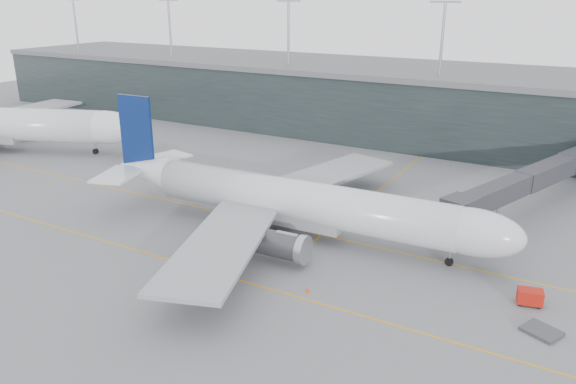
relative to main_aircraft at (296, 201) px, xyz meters
The scene contains 17 objects.
ground 7.35m from the main_aircraft, 108.80° to the left, with size 320.00×320.00×0.00m, color #5D5C62.
taxiline_a 5.19m from the main_aircraft, 142.96° to the left, with size 160.00×0.25×0.02m, color orange.
taxiline_b 15.45m from the main_aircraft, 97.15° to the right, with size 160.00×0.25×0.02m, color orange.
taxiline_lead_main 26.00m from the main_aircraft, 82.89° to the left, with size 0.25×60.00×0.02m, color orange.
taxiline_lead_adj 81.05m from the main_aircraft, 161.72° to the left, with size 0.25×60.00×0.02m, color orange.
terminal 63.48m from the main_aircraft, 91.66° to the left, with size 240.00×36.00×29.00m.
main_aircraft is the anchor object (origin of this frame).
jet_bridge 39.09m from the main_aircraft, 48.76° to the left, with size 18.12×44.57×7.01m.
gse_cart 30.45m from the main_aircraft, ahead, with size 2.81×2.13×1.71m.
baggage_dolly 33.29m from the main_aircraft, 15.61° to the right, with size 3.30×2.64×0.33m, color #37373C.
uld_a 18.39m from the main_aircraft, 116.03° to the left, with size 2.10×1.68×1.90m.
uld_b 17.61m from the main_aircraft, 99.51° to the left, with size 2.20×1.97×1.66m.
uld_c 15.74m from the main_aircraft, 101.71° to the left, with size 2.08×1.81×1.65m.
cone_nose 30.10m from the main_aircraft, ahead, with size 0.45×0.45×0.71m, color #D54C0B.
cone_wing_stbd 16.38m from the main_aircraft, 56.29° to the right, with size 0.42×0.42×0.66m, color red.
cone_wing_port 18.16m from the main_aircraft, 63.47° to the left, with size 0.40×0.40×0.63m, color orange.
cone_tail 12.74m from the main_aircraft, 143.97° to the right, with size 0.47×0.47×0.75m, color #D8570C.
Camera 1 is at (35.54, -66.25, 30.52)m, focal length 35.00 mm.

